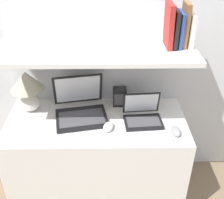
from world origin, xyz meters
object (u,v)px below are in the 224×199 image
book_black (175,28)px  book_brown (185,25)px  laptop_large (80,108)px  router_box (120,97)px  second_mouse (176,131)px  table_lamp (27,87)px  book_red (169,25)px  laptop_small (143,115)px  computer_mouse (108,127)px  book_white (190,30)px  book_blue (180,29)px

book_black → book_brown: bearing=0.0°
book_black → laptop_large: bearing=-179.9°
router_box → second_mouse: bearing=-45.4°
table_lamp → book_red: 1.02m
laptop_large → laptop_small: bearing=-9.7°
table_lamp → second_mouse: (0.98, -0.29, -0.17)m
table_lamp → second_mouse: size_ratio=2.89×
computer_mouse → book_red: bearing=24.8°
book_white → book_brown: bearing=180.0°
book_brown → book_red: same height
book_red → computer_mouse: bearing=-155.2°
computer_mouse → book_black: book_black is taller
router_box → book_blue: bearing=-21.7°
second_mouse → book_red: size_ratio=0.40×
table_lamp → second_mouse: 1.04m
computer_mouse → book_blue: (0.42, 0.16, 0.59)m
book_black → computer_mouse: bearing=-157.2°
router_box → book_red: size_ratio=0.50×
book_blue → book_brown: bearing=0.0°
second_mouse → router_box: 0.50m
computer_mouse → book_white: bearing=18.8°
second_mouse → book_blue: bearing=91.6°
book_red → laptop_small: bearing=-150.0°
computer_mouse → table_lamp: bearing=156.8°
computer_mouse → second_mouse: (0.43, -0.05, 0.00)m
book_brown → book_blue: book_brown is taller
second_mouse → table_lamp: bearing=163.6°
book_blue → book_black: size_ratio=0.94×
book_black → table_lamp: bearing=175.6°
computer_mouse → book_red: 0.73m
table_lamp → book_white: 1.12m
book_blue → book_red: 0.07m
laptop_small → book_blue: book_blue is taller
computer_mouse → book_brown: 0.78m
table_lamp → book_black: book_black is taller
table_lamp → book_brown: bearing=-4.2°
book_blue → book_red: (-0.07, 0.00, 0.03)m
laptop_small → laptop_large: bearing=170.3°
second_mouse → book_brown: (0.02, 0.22, 0.61)m
second_mouse → book_white: (0.06, 0.22, 0.58)m
book_white → book_black: 0.09m
table_lamp → book_brown: (1.01, -0.07, 0.45)m
computer_mouse → book_black: size_ratio=0.53×
router_box → book_blue: book_blue is taller
computer_mouse → book_white: size_ratio=0.59×
book_blue → book_black: book_black is taller
table_lamp → book_red: bearing=-4.6°
second_mouse → book_black: book_black is taller
book_blue → table_lamp: bearing=175.7°
book_white → book_blue: book_blue is taller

